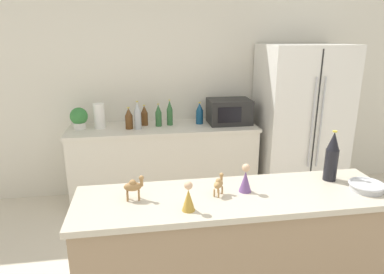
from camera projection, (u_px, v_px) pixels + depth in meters
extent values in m
cube|color=silver|center=(190.00, 88.00, 4.11)|extent=(8.00, 0.06, 2.55)
cube|color=silver|center=(164.00, 165.00, 3.99)|extent=(2.07, 0.60, 0.87)
cube|color=silver|center=(163.00, 128.00, 3.86)|extent=(2.10, 0.63, 0.03)
cube|color=silver|center=(300.00, 123.00, 4.03)|extent=(0.96, 0.71, 1.79)
cube|color=black|center=(315.00, 131.00, 3.69)|extent=(0.01, 0.01, 1.72)
cylinder|color=#B2B5BA|center=(312.00, 124.00, 3.64)|extent=(0.02, 0.02, 0.99)
cylinder|color=#B2B5BA|center=(321.00, 123.00, 3.65)|extent=(0.02, 0.02, 0.99)
cube|color=#8C7256|center=(233.00, 271.00, 2.12)|extent=(1.80, 0.48, 0.98)
cube|color=#B7AD99|center=(236.00, 197.00, 1.97)|extent=(1.84, 0.52, 0.03)
cylinder|color=silver|center=(80.00, 126.00, 3.73)|extent=(0.13, 0.13, 0.07)
sphere|color=#387F3D|center=(79.00, 116.00, 3.70)|extent=(0.19, 0.19, 0.19)
cylinder|color=white|center=(99.00, 116.00, 3.74)|extent=(0.12, 0.12, 0.27)
cube|color=black|center=(229.00, 111.00, 3.95)|extent=(0.48, 0.36, 0.28)
cube|color=black|center=(230.00, 115.00, 3.77)|extent=(0.26, 0.01, 0.17)
cylinder|color=#2D6033|center=(159.00, 119.00, 3.84)|extent=(0.07, 0.07, 0.16)
cone|color=#2D6033|center=(158.00, 108.00, 3.80)|extent=(0.07, 0.07, 0.09)
cylinder|color=gold|center=(158.00, 104.00, 3.79)|extent=(0.02, 0.02, 0.01)
cylinder|color=brown|center=(129.00, 122.00, 3.73)|extent=(0.08, 0.08, 0.15)
cone|color=brown|center=(128.00, 112.00, 3.70)|extent=(0.08, 0.08, 0.08)
cylinder|color=gold|center=(128.00, 108.00, 3.68)|extent=(0.03, 0.03, 0.01)
cylinder|color=navy|center=(200.00, 117.00, 3.94)|extent=(0.08, 0.08, 0.16)
cone|color=navy|center=(200.00, 107.00, 3.91)|extent=(0.08, 0.08, 0.09)
cylinder|color=gold|center=(200.00, 103.00, 3.89)|extent=(0.03, 0.03, 0.01)
cylinder|color=brown|center=(145.00, 119.00, 3.88)|extent=(0.08, 0.08, 0.14)
cone|color=brown|center=(144.00, 109.00, 3.84)|extent=(0.07, 0.07, 0.08)
cylinder|color=gold|center=(144.00, 105.00, 3.83)|extent=(0.03, 0.03, 0.01)
cylinder|color=#2D6033|center=(170.00, 117.00, 3.88)|extent=(0.07, 0.07, 0.18)
cone|color=#2D6033|center=(170.00, 105.00, 3.84)|extent=(0.06, 0.06, 0.10)
cylinder|color=gold|center=(169.00, 100.00, 3.82)|extent=(0.02, 0.02, 0.01)
cylinder|color=#B2B7BC|center=(138.00, 120.00, 3.72)|extent=(0.08, 0.08, 0.19)
cone|color=#B2B7BC|center=(137.00, 107.00, 3.68)|extent=(0.07, 0.07, 0.11)
cylinder|color=gold|center=(137.00, 102.00, 3.66)|extent=(0.03, 0.03, 0.01)
cylinder|color=black|center=(331.00, 165.00, 2.14)|extent=(0.08, 0.08, 0.20)
cone|color=black|center=(334.00, 141.00, 2.10)|extent=(0.08, 0.08, 0.11)
cylinder|color=gold|center=(335.00, 131.00, 2.08)|extent=(0.03, 0.03, 0.01)
cylinder|color=#B7BABF|center=(366.00, 187.00, 2.02)|extent=(0.19, 0.19, 0.04)
torus|color=#B7BABF|center=(367.00, 184.00, 2.02)|extent=(0.21, 0.21, 0.02)
ellipsoid|color=olive|center=(133.00, 187.00, 1.89)|extent=(0.10, 0.05, 0.05)
sphere|color=olive|center=(133.00, 183.00, 1.88)|extent=(0.04, 0.04, 0.04)
cylinder|color=olive|center=(142.00, 182.00, 1.89)|extent=(0.02, 0.02, 0.05)
sphere|color=olive|center=(141.00, 178.00, 1.88)|extent=(0.03, 0.03, 0.03)
cylinder|color=olive|center=(139.00, 194.00, 1.92)|extent=(0.01, 0.01, 0.05)
cylinder|color=olive|center=(139.00, 196.00, 1.89)|extent=(0.01, 0.01, 0.05)
cylinder|color=olive|center=(127.00, 194.00, 1.91)|extent=(0.01, 0.01, 0.05)
cylinder|color=olive|center=(127.00, 197.00, 1.88)|extent=(0.01, 0.01, 0.05)
ellipsoid|color=#A87F4C|center=(218.00, 184.00, 1.94)|extent=(0.09, 0.09, 0.04)
sphere|color=#A87F4C|center=(219.00, 181.00, 1.94)|extent=(0.03, 0.03, 0.03)
cylinder|color=#A87F4C|center=(221.00, 178.00, 1.97)|extent=(0.02, 0.02, 0.04)
sphere|color=#A87F4C|center=(221.00, 175.00, 1.97)|extent=(0.02, 0.02, 0.02)
cylinder|color=#A87F4C|center=(218.00, 189.00, 1.98)|extent=(0.01, 0.01, 0.05)
cylinder|color=#A87F4C|center=(222.00, 190.00, 1.97)|extent=(0.01, 0.01, 0.05)
cylinder|color=#A87F4C|center=(214.00, 193.00, 1.94)|extent=(0.01, 0.01, 0.05)
cylinder|color=#A87F4C|center=(219.00, 194.00, 1.93)|extent=(0.01, 0.01, 0.05)
cone|color=#B28933|center=(188.00, 200.00, 1.78)|extent=(0.07, 0.07, 0.12)
sphere|color=tan|center=(188.00, 185.00, 1.75)|extent=(0.04, 0.04, 0.04)
cone|color=#6B4784|center=(245.00, 181.00, 1.99)|extent=(0.07, 0.07, 0.13)
sphere|color=tan|center=(246.00, 168.00, 1.97)|extent=(0.05, 0.05, 0.05)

